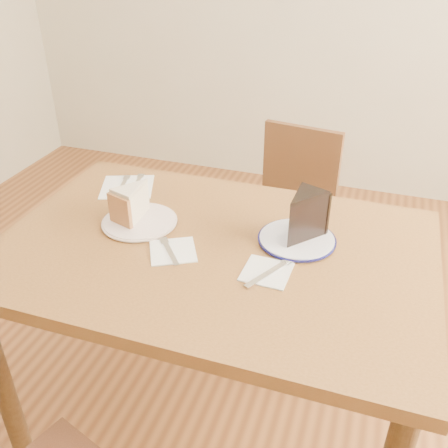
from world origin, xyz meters
TOP-DOWN VIEW (x-y plane):
  - ground at (0.00, 0.00)m, footprint 4.00×4.00m
  - table at (0.00, 0.00)m, footprint 1.20×0.80m
  - chair_far at (0.07, 0.75)m, footprint 0.45×0.45m
  - plate_cream at (-0.25, 0.04)m, footprint 0.21×0.21m
  - plate_navy at (0.22, 0.10)m, footprint 0.21×0.21m
  - carrot_cake at (-0.27, 0.06)m, footprint 0.11×0.13m
  - chocolate_cake at (0.22, 0.10)m, footprint 0.13×0.15m
  - napkin_cream at (-0.09, -0.06)m, footprint 0.17×0.17m
  - napkin_navy at (0.17, -0.07)m, footprint 0.12×0.12m
  - napkin_spare at (-0.40, 0.24)m, footprint 0.22×0.22m
  - fork_cream at (-0.10, -0.07)m, footprint 0.10×0.12m
  - knife_navy at (0.18, -0.08)m, footprint 0.09×0.16m
  - fork_spare at (-0.37, 0.27)m, footprint 0.05×0.14m
  - knife_spare at (-0.41, 0.23)m, footprint 0.06×0.16m

SIDE VIEW (x-z plane):
  - ground at x=0.00m, z-range 0.00..0.00m
  - chair_far at x=0.07m, z-range 0.05..0.85m
  - table at x=0.00m, z-range 0.28..1.03m
  - napkin_cream at x=-0.09m, z-range 0.75..0.75m
  - napkin_navy at x=0.17m, z-range 0.75..0.75m
  - napkin_spare at x=-0.40m, z-range 0.75..0.75m
  - plate_cream at x=-0.25m, z-range 0.75..0.76m
  - plate_navy at x=0.22m, z-range 0.75..0.76m
  - fork_cream at x=-0.10m, z-range 0.75..0.76m
  - knife_navy at x=0.18m, z-range 0.75..0.76m
  - fork_spare at x=-0.37m, z-range 0.75..0.76m
  - knife_spare at x=-0.41m, z-range 0.75..0.76m
  - carrot_cake at x=-0.27m, z-range 0.76..0.85m
  - chocolate_cake at x=0.22m, z-range 0.76..0.89m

